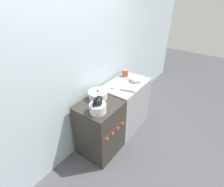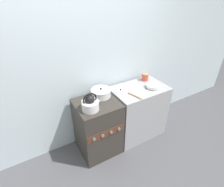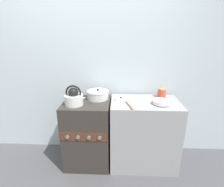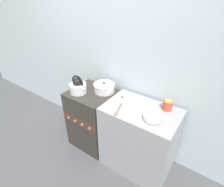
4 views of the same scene
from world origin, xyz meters
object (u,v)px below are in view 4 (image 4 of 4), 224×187
Objects in this scene: stove at (93,118)px; kettle at (78,86)px; enamel_bowl at (153,117)px; loose_pot_lid at (122,98)px; storage_jar at (168,105)px; cooking_pot at (104,88)px.

kettle is at bearing -142.91° from stove.
kettle is 1.42× the size of enamel_bowl.
kettle is 0.59m from loose_pot_lid.
storage_jar is 0.54m from loose_pot_lid.
stove is 1.11m from storage_jar.
cooking_pot reaches higher than loose_pot_lid.
kettle is 0.34m from cooking_pot.
loose_pot_lid is (0.43, 0.08, 0.46)m from stove.
kettle is 0.96× the size of cooking_pot.
stove is 7.47× the size of storage_jar.
enamel_bowl is 0.27m from storage_jar.
loose_pot_lid is (-0.47, 0.16, -0.03)m from enamel_bowl.
kettle is at bearing -140.03° from cooking_pot.
cooking_pot is at bearing -176.26° from storage_jar.
kettle is 1.45× the size of loose_pot_lid.
enamel_bowl is (0.90, -0.08, 0.48)m from stove.
stove is 3.11× the size of cooking_pot.
storage_jar reaches higher than loose_pot_lid.
stove is 0.64m from loose_pot_lid.
kettle is 1.13m from storage_jar.
cooking_pot is at bearing 165.39° from enamel_bowl.
loose_pot_lid is at bearing -170.22° from storage_jar.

